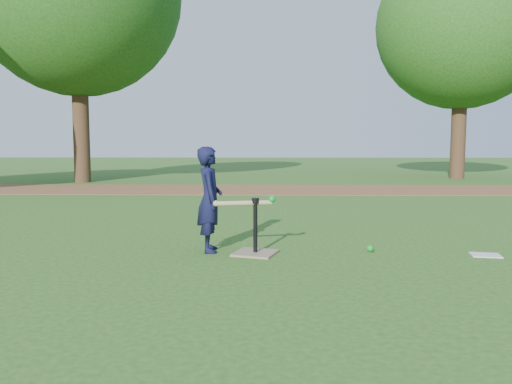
{
  "coord_description": "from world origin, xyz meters",
  "views": [
    {
      "loc": [
        -0.15,
        -5.62,
        1.19
      ],
      "look_at": [
        -0.28,
        0.02,
        0.65
      ],
      "focal_mm": 35.0,
      "sensor_mm": 36.0,
      "label": 1
    }
  ],
  "objects": [
    {
      "name": "clipboard",
      "position": [
        2.2,
        -0.31,
        0.01
      ],
      "size": [
        0.34,
        0.28,
        0.01
      ],
      "primitive_type": "cube",
      "rotation": [
        0.0,
        0.0,
        -0.18
      ],
      "color": "silver",
      "rests_on": "ground"
    },
    {
      "name": "swing_action",
      "position": [
        -0.37,
        -0.3,
        0.57
      ],
      "size": [
        0.67,
        0.19,
        0.11
      ],
      "color": "tan",
      "rests_on": "ground"
    },
    {
      "name": "wiffle_ball_ground",
      "position": [
        0.99,
        -0.15,
        0.04
      ],
      "size": [
        0.08,
        0.08,
        0.08
      ],
      "primitive_type": "sphere",
      "color": "#0C8C22",
      "rests_on": "ground"
    },
    {
      "name": "dirt_strip",
      "position": [
        0.0,
        7.5,
        0.01
      ],
      "size": [
        24.0,
        3.0,
        0.01
      ],
      "primitive_type": "cube",
      "color": "brown",
      "rests_on": "ground"
    },
    {
      "name": "batting_tee",
      "position": [
        -0.28,
        -0.28,
        0.11
      ],
      "size": [
        0.54,
        0.54,
        0.61
      ],
      "color": "#897257",
      "rests_on": "ground"
    },
    {
      "name": "tree_right",
      "position": [
        6.5,
        12.0,
        5.29
      ],
      "size": [
        5.8,
        5.8,
        8.21
      ],
      "color": "#382316",
      "rests_on": "ground"
    },
    {
      "name": "child",
      "position": [
        -0.79,
        -0.16,
        0.58
      ],
      "size": [
        0.34,
        0.46,
        1.17
      ],
      "primitive_type": "imported",
      "rotation": [
        0.0,
        0.0,
        1.71
      ],
      "color": "black",
      "rests_on": "ground"
    },
    {
      "name": "ground",
      "position": [
        0.0,
        0.0,
        0.0
      ],
      "size": [
        80.0,
        80.0,
        0.0
      ],
      "primitive_type": "plane",
      "color": "#285116",
      "rests_on": "ground"
    }
  ]
}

